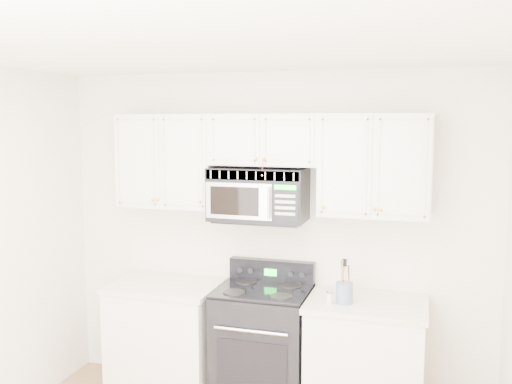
% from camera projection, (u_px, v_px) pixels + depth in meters
% --- Properties ---
extents(room, '(3.51, 3.51, 2.61)m').
position_uv_depth(room, '(184.00, 300.00, 2.94)').
color(room, olive).
rests_on(room, ground).
extents(base_cabinet_left, '(0.86, 0.65, 0.92)m').
position_uv_depth(base_cabinet_left, '(167.00, 342.00, 4.65)').
color(base_cabinet_left, silver).
rests_on(base_cabinet_left, ground).
extents(base_cabinet_right, '(0.86, 0.65, 0.92)m').
position_uv_depth(base_cabinet_right, '(365.00, 366.00, 4.19)').
color(base_cabinet_right, silver).
rests_on(base_cabinet_right, ground).
extents(range, '(0.70, 0.64, 1.10)m').
position_uv_depth(range, '(263.00, 345.00, 4.43)').
color(range, black).
rests_on(range, ground).
extents(upper_cabinets, '(2.44, 0.37, 0.75)m').
position_uv_depth(upper_cabinets, '(267.00, 158.00, 4.37)').
color(upper_cabinets, silver).
rests_on(upper_cabinets, ground).
extents(microwave, '(0.74, 0.42, 0.41)m').
position_uv_depth(microwave, '(258.00, 194.00, 4.40)').
color(microwave, black).
rests_on(microwave, ground).
extents(utensil_crock, '(0.12, 0.12, 0.32)m').
position_uv_depth(utensil_crock, '(344.00, 292.00, 4.07)').
color(utensil_crock, slate).
rests_on(utensil_crock, base_cabinet_right).
extents(shaker_salt, '(0.04, 0.04, 0.10)m').
position_uv_depth(shaker_salt, '(330.00, 297.00, 4.05)').
color(shaker_salt, silver).
rests_on(shaker_salt, base_cabinet_right).
extents(shaker_pepper, '(0.04, 0.04, 0.10)m').
position_uv_depth(shaker_pepper, '(338.00, 291.00, 4.21)').
color(shaker_pepper, silver).
rests_on(shaker_pepper, base_cabinet_right).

